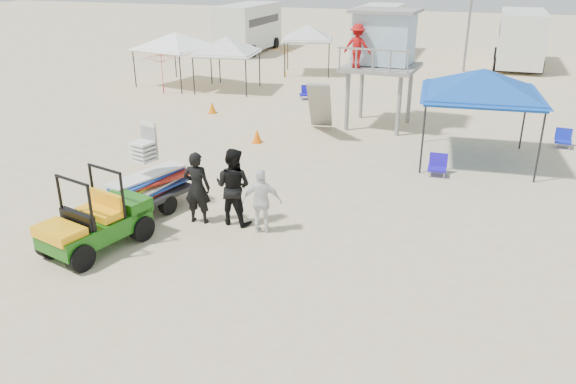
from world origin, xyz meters
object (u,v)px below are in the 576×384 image
(utility_cart, at_px, (92,215))
(canopy_blue, at_px, (484,73))
(surf_trailer, at_px, (150,179))
(man_left, at_px, (197,188))
(lifeguard_tower, at_px, (381,43))

(utility_cart, height_order, canopy_blue, canopy_blue)
(surf_trailer, height_order, man_left, surf_trailer)
(canopy_blue, bearing_deg, man_left, -130.94)
(utility_cart, distance_m, surf_trailer, 2.33)
(utility_cart, bearing_deg, man_left, 53.21)
(canopy_blue, bearing_deg, lifeguard_tower, 140.73)
(surf_trailer, bearing_deg, man_left, -11.19)
(lifeguard_tower, bearing_deg, utility_cart, -107.77)
(utility_cart, xyz_separation_m, lifeguard_tower, (3.95, 12.31, 2.37))
(man_left, distance_m, lifeguard_tower, 10.80)
(man_left, distance_m, canopy_blue, 9.69)
(man_left, relative_size, lifeguard_tower, 0.43)
(utility_cart, height_order, lifeguard_tower, lifeguard_tower)
(surf_trailer, relative_size, lifeguard_tower, 0.58)
(utility_cart, distance_m, canopy_blue, 12.19)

